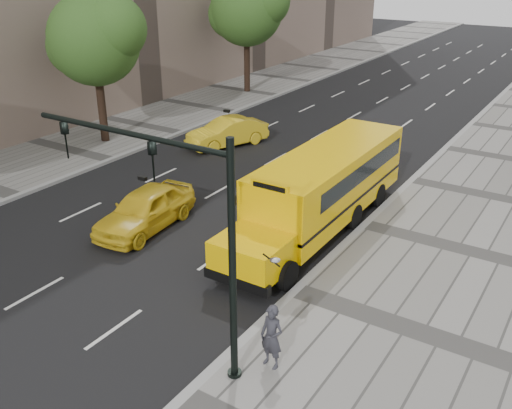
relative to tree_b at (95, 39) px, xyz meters
The scene contains 11 objects.
ground 12.07m from the tree_b, 11.76° to the right, with size 140.00×140.00×0.00m, color black.
sidewalk_far 6.06m from the tree_b, 105.28° to the right, with size 6.00×140.00×0.15m, color gray.
curb_museum 17.48m from the tree_b, ahead, with size 0.30×140.00×0.15m, color gray.
curb_far 6.50m from the tree_b, 41.97° to the right, with size 0.30×140.00×0.15m, color gray.
tree_b is the anchor object (origin of this frame).
tree_c 14.50m from the tree_b, 89.97° to the left, with size 5.89×5.23×8.68m.
school_bus 15.67m from the tree_b, 10.53° to the right, with size 2.96×11.56×3.19m.
taxi_near 12.46m from the tree_b, 36.35° to the right, with size 1.91×4.74×1.62m, color yellow.
taxi_far 8.43m from the tree_b, 28.93° to the left, with size 1.60×4.59×1.51m, color yellow.
pedestrian 21.39m from the tree_b, 32.50° to the right, with size 0.65×0.43×1.78m, color #2E2E36.
traffic_signal 19.76m from the tree_b, 37.62° to the right, with size 6.18×0.36×6.40m.
Camera 1 is at (13.18, -19.15, 9.97)m, focal length 40.00 mm.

